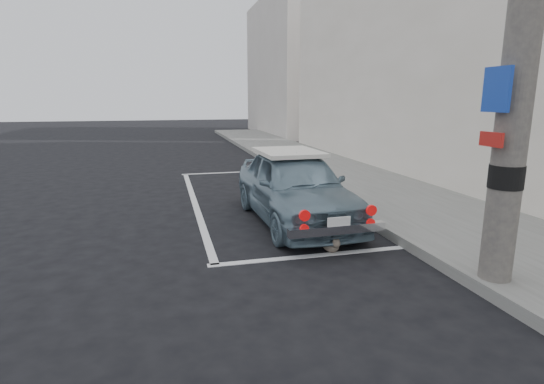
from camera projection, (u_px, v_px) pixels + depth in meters
The scene contains 9 objects.
ground at pixel (273, 247), 6.18m from camera, with size 80.00×80.00×0.00m, color black.
sidewalk at pixel (397, 199), 8.83m from camera, with size 2.80×40.00×0.15m, color slate.
shop_building at pixel (475, 43), 10.75m from camera, with size 3.50×18.00×7.00m.
building_far at pixel (292, 67), 25.78m from camera, with size 3.50×10.00×8.00m, color #BCB3AA.
pline_rear at pixel (317, 255), 5.82m from camera, with size 3.00×0.12×0.01m, color silver.
pline_front at pixel (234, 172), 12.45m from camera, with size 3.00×0.12×0.01m, color silver.
pline_side at pixel (195, 203), 8.80m from camera, with size 0.12×7.00×0.01m, color silver.
retro_coupe at pixel (295, 186), 7.35m from camera, with size 1.57×3.70×1.25m.
cat at pixel (331, 244), 5.95m from camera, with size 0.25×0.46×0.25m.
Camera 1 is at (-1.47, -5.68, 2.10)m, focal length 28.00 mm.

